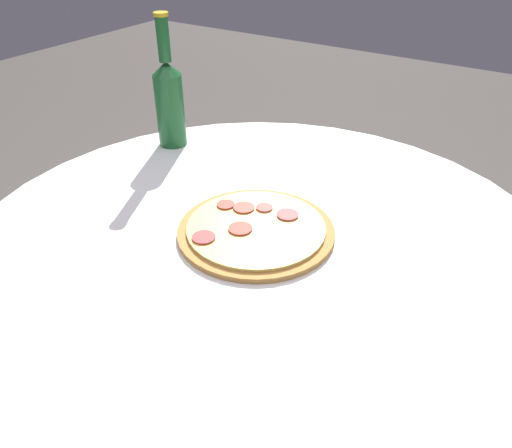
# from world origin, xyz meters

# --- Properties ---
(table) EXTENTS (1.09, 1.09, 0.74)m
(table) POSITION_xyz_m (0.00, 0.00, 0.56)
(table) COLOR white
(table) RESTS_ON ground_plane
(pizza) EXTENTS (0.29, 0.29, 0.02)m
(pizza) POSITION_xyz_m (-0.01, -0.02, 0.75)
(pizza) COLOR #B77F3D
(pizza) RESTS_ON table
(beer_bottle) EXTENTS (0.07, 0.07, 0.31)m
(beer_bottle) POSITION_xyz_m (-0.22, -0.40, 0.86)
(beer_bottle) COLOR #195628
(beer_bottle) RESTS_ON table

